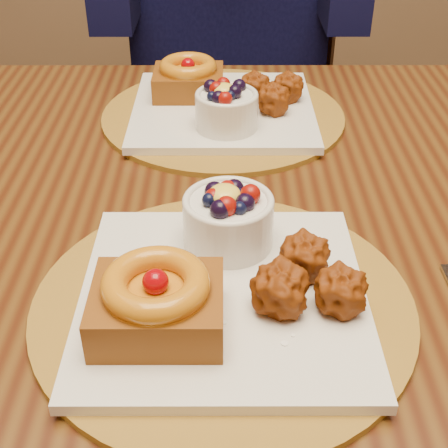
{
  "coord_description": "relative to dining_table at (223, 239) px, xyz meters",
  "views": [
    {
      "loc": [
        -0.02,
        -0.59,
        1.18
      ],
      "look_at": [
        -0.02,
        -0.07,
        0.82
      ],
      "focal_mm": 50.0,
      "sensor_mm": 36.0,
      "label": 1
    }
  ],
  "objects": [
    {
      "name": "place_setting_near",
      "position": [
        -0.0,
        -0.21,
        0.11
      ],
      "size": [
        0.38,
        0.38,
        0.09
      ],
      "color": "brown",
      "rests_on": "dining_table"
    },
    {
      "name": "chair_far",
      "position": [
        0.02,
        0.71,
        -0.2
      ],
      "size": [
        0.55,
        0.55,
        0.86
      ],
      "rotation": [
        0.0,
        0.0,
        -0.42
      ],
      "color": "black",
      "rests_on": "ground"
    },
    {
      "name": "dining_table",
      "position": [
        0.0,
        0.0,
        0.0
      ],
      "size": [
        1.6,
        0.9,
        0.76
      ],
      "color": "#39180A",
      "rests_on": "ground"
    },
    {
      "name": "place_setting_far",
      "position": [
        -0.0,
        0.21,
        0.1
      ],
      "size": [
        0.38,
        0.38,
        0.09
      ],
      "color": "brown",
      "rests_on": "dining_table"
    }
  ]
}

